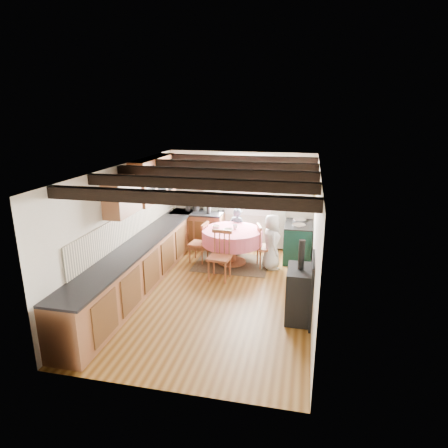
% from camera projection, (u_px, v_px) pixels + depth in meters
% --- Properties ---
extents(floor, '(3.60, 5.50, 0.00)m').
position_uv_depth(floor, '(215.00, 293.00, 7.45)').
color(floor, olive).
rests_on(floor, ground).
extents(ceiling, '(3.60, 5.50, 0.00)m').
position_uv_depth(ceiling, '(214.00, 168.00, 6.76)').
color(ceiling, white).
rests_on(ceiling, ground).
extents(wall_back, '(3.60, 0.00, 2.40)m').
position_uv_depth(wall_back, '(241.00, 200.00, 9.68)').
color(wall_back, silver).
rests_on(wall_back, ground).
extents(wall_front, '(3.60, 0.00, 2.40)m').
position_uv_depth(wall_front, '(159.00, 305.00, 4.53)').
color(wall_front, silver).
rests_on(wall_front, ground).
extents(wall_left, '(0.00, 5.50, 2.40)m').
position_uv_depth(wall_left, '(124.00, 227.00, 7.48)').
color(wall_left, silver).
rests_on(wall_left, ground).
extents(wall_right, '(0.00, 5.50, 2.40)m').
position_uv_depth(wall_right, '(315.00, 240.00, 6.74)').
color(wall_right, silver).
rests_on(wall_right, ground).
extents(beam_a, '(3.60, 0.16, 0.16)m').
position_uv_depth(beam_a, '(177.00, 198.00, 4.92)').
color(beam_a, black).
rests_on(beam_a, ceiling).
extents(beam_b, '(3.60, 0.16, 0.16)m').
position_uv_depth(beam_b, '(198.00, 184.00, 5.85)').
color(beam_b, black).
rests_on(beam_b, ceiling).
extents(beam_c, '(3.60, 0.16, 0.16)m').
position_uv_depth(beam_c, '(214.00, 173.00, 6.79)').
color(beam_c, black).
rests_on(beam_c, ceiling).
extents(beam_d, '(3.60, 0.16, 0.16)m').
position_uv_depth(beam_d, '(226.00, 165.00, 7.73)').
color(beam_d, black).
rests_on(beam_d, ceiling).
extents(beam_e, '(3.60, 0.16, 0.16)m').
position_uv_depth(beam_e, '(235.00, 159.00, 8.66)').
color(beam_e, black).
rests_on(beam_e, ceiling).
extents(splash_left, '(0.02, 4.50, 0.55)m').
position_uv_depth(splash_left, '(132.00, 223.00, 7.75)').
color(splash_left, beige).
rests_on(splash_left, wall_left).
extents(splash_back, '(1.40, 0.02, 0.55)m').
position_uv_depth(splash_back, '(202.00, 199.00, 9.87)').
color(splash_back, beige).
rests_on(splash_back, wall_back).
extents(base_cabinet_left, '(0.60, 5.30, 0.88)m').
position_uv_depth(base_cabinet_left, '(141.00, 265.00, 7.63)').
color(base_cabinet_left, brown).
rests_on(base_cabinet_left, floor).
extents(base_cabinet_back, '(1.30, 0.60, 0.88)m').
position_uv_depth(base_cabinet_back, '(197.00, 230.00, 9.83)').
color(base_cabinet_back, brown).
rests_on(base_cabinet_back, floor).
extents(worktop_left, '(0.64, 5.30, 0.04)m').
position_uv_depth(worktop_left, '(140.00, 243.00, 7.50)').
color(worktop_left, black).
rests_on(worktop_left, base_cabinet_left).
extents(worktop_back, '(1.30, 0.64, 0.04)m').
position_uv_depth(worktop_back, '(197.00, 213.00, 9.68)').
color(worktop_back, black).
rests_on(worktop_back, base_cabinet_back).
extents(wall_cabinet_glass, '(0.34, 1.80, 0.90)m').
position_uv_depth(wall_cabinet_glass, '(154.00, 179.00, 8.35)').
color(wall_cabinet_glass, brown).
rests_on(wall_cabinet_glass, wall_left).
extents(wall_cabinet_solid, '(0.34, 0.90, 0.70)m').
position_uv_depth(wall_cabinet_solid, '(122.00, 195.00, 6.96)').
color(wall_cabinet_solid, brown).
rests_on(wall_cabinet_solid, wall_left).
extents(window_frame, '(1.34, 0.03, 1.54)m').
position_uv_depth(window_frame, '(245.00, 185.00, 9.53)').
color(window_frame, white).
rests_on(window_frame, wall_back).
extents(window_pane, '(1.20, 0.01, 1.40)m').
position_uv_depth(window_pane, '(245.00, 185.00, 9.54)').
color(window_pane, white).
rests_on(window_pane, wall_back).
extents(curtain_left, '(0.35, 0.10, 2.10)m').
position_uv_depth(curtain_left, '(211.00, 204.00, 9.77)').
color(curtain_left, beige).
rests_on(curtain_left, wall_back).
extents(curtain_right, '(0.35, 0.10, 2.10)m').
position_uv_depth(curtain_right, '(279.00, 207.00, 9.42)').
color(curtain_right, beige).
rests_on(curtain_right, wall_back).
extents(curtain_rod, '(2.00, 0.03, 0.03)m').
position_uv_depth(curtain_rod, '(245.00, 161.00, 9.28)').
color(curtain_rod, black).
rests_on(curtain_rod, wall_back).
extents(wall_picture, '(0.04, 0.50, 0.60)m').
position_uv_depth(wall_picture, '(315.00, 187.00, 8.75)').
color(wall_picture, gold).
rests_on(wall_picture, wall_right).
extents(wall_plate, '(0.30, 0.02, 0.30)m').
position_uv_depth(wall_plate, '(284.00, 182.00, 9.30)').
color(wall_plate, silver).
rests_on(wall_plate, wall_back).
extents(rug, '(1.65, 1.28, 0.01)m').
position_uv_depth(rug, '(232.00, 263.00, 8.86)').
color(rug, brown).
rests_on(rug, floor).
extents(dining_table, '(1.34, 1.34, 0.81)m').
position_uv_depth(dining_table, '(232.00, 247.00, 8.75)').
color(dining_table, '#B85B57').
rests_on(dining_table, floor).
extents(chair_near, '(0.48, 0.50, 1.02)m').
position_uv_depth(chair_near, '(219.00, 256.00, 7.91)').
color(chair_near, brown).
rests_on(chair_near, floor).
extents(chair_left, '(0.47, 0.45, 0.94)m').
position_uv_depth(chair_left, '(199.00, 242.00, 8.86)').
color(chair_left, brown).
rests_on(chair_left, floor).
extents(chair_right, '(0.54, 0.53, 0.97)m').
position_uv_depth(chair_right, '(266.00, 246.00, 8.58)').
color(chair_right, brown).
rests_on(chair_right, floor).
extents(aga_range, '(0.63, 0.97, 0.89)m').
position_uv_depth(aga_range, '(298.00, 241.00, 8.98)').
color(aga_range, black).
rests_on(aga_range, floor).
extents(cast_iron_stove, '(0.42, 0.70, 1.39)m').
position_uv_depth(cast_iron_stove, '(300.00, 280.00, 6.37)').
color(cast_iron_stove, black).
rests_on(cast_iron_stove, floor).
extents(child_far, '(0.48, 0.38, 1.14)m').
position_uv_depth(child_far, '(237.00, 231.00, 9.34)').
color(child_far, '#425060').
rests_on(child_far, floor).
extents(child_right, '(0.54, 0.68, 1.22)m').
position_uv_depth(child_right, '(271.00, 242.00, 8.45)').
color(child_right, silver).
rests_on(child_right, floor).
extents(bowl_a, '(0.26, 0.26, 0.05)m').
position_uv_depth(bowl_a, '(228.00, 230.00, 8.52)').
color(bowl_a, silver).
rests_on(bowl_a, dining_table).
extents(bowl_b, '(0.17, 0.17, 0.05)m').
position_uv_depth(bowl_b, '(216.00, 227.00, 8.76)').
color(bowl_b, silver).
rests_on(bowl_b, dining_table).
extents(cup, '(0.15, 0.15, 0.10)m').
position_uv_depth(cup, '(235.00, 227.00, 8.67)').
color(cup, silver).
rests_on(cup, dining_table).
extents(canister_tall, '(0.13, 0.13, 0.23)m').
position_uv_depth(canister_tall, '(188.00, 206.00, 9.78)').
color(canister_tall, '#262628').
rests_on(canister_tall, worktop_back).
extents(canister_wide, '(0.17, 0.17, 0.19)m').
position_uv_depth(canister_wide, '(196.00, 207.00, 9.76)').
color(canister_wide, '#262628').
rests_on(canister_wide, worktop_back).
extents(canister_slim, '(0.11, 0.11, 0.30)m').
position_uv_depth(canister_slim, '(209.00, 208.00, 9.49)').
color(canister_slim, '#262628').
rests_on(canister_slim, worktop_back).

